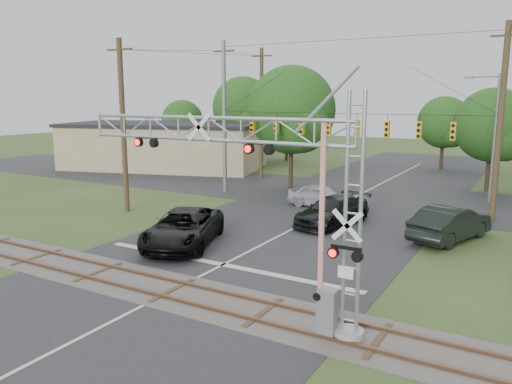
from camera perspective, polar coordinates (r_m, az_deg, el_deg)
The scene contains 14 objects.
ground at distance 18.35m, azimuth -13.63°, elevation -13.01°, with size 160.00×160.00×0.00m, color #334921.
road_main at distance 26.01m, azimuth 1.76°, elevation -5.53°, with size 14.00×90.00×0.02m, color #28282B.
road_cross at distance 38.58m, azimuth 11.68°, elevation -0.36°, with size 90.00×12.00×0.02m, color #28282B.
railroad_track at distance 19.70m, azimuth -9.56°, elevation -11.05°, with size 90.00×3.20×0.17m.
crossing_gantry at distance 15.94m, azimuth 0.22°, elevation 1.11°, with size 10.78×0.96×7.52m.
traffic_signal_span at distance 33.86m, azimuth 11.25°, elevation 7.76°, with size 19.34×0.36×11.50m.
pickup_black at distance 25.19m, azimuth -8.33°, elevation -4.11°, with size 2.95×6.39×1.78m, color black.
car_dark at distance 29.28m, azimuth 8.72°, elevation -2.17°, with size 2.28×5.61×1.63m, color black.
sedan_silver at distance 33.81m, azimuth 7.38°, elevation -0.48°, with size 1.81×4.49×1.53m, color #B6B8BE.
suv_dark at distance 27.74m, azimuth 21.34°, elevation -3.32°, with size 1.92×5.51×1.81m, color black.
commercial_building at distance 53.45m, azimuth -10.37°, elevation 5.27°, with size 22.16×15.53×4.70m.
streetlight at distance 38.25m, azimuth 25.39°, elevation 6.24°, with size 2.37×0.25×8.90m.
utility_poles at distance 35.23m, azimuth 16.16°, elevation 8.70°, with size 25.32×26.37×14.51m.
treeline at distance 47.45m, azimuth 15.20°, elevation 8.29°, with size 54.91×25.65×9.81m.
Camera 1 is at (11.81, -11.99, 7.30)m, focal length 35.00 mm.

